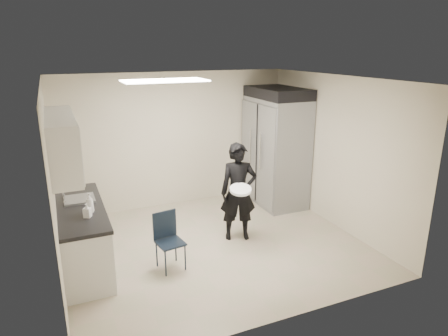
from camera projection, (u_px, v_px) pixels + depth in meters
name	position (u px, v px, depth m)	size (l,w,h in m)	color
floor	(215.00, 245.00, 6.38)	(4.50, 4.50, 0.00)	tan
ceiling	(214.00, 79.00, 5.62)	(4.50, 4.50, 0.00)	silver
back_wall	(176.00, 140.00, 7.76)	(4.50, 4.50, 0.00)	beige
left_wall	(53.00, 187.00, 5.15)	(4.00, 4.00, 0.00)	beige
right_wall	(335.00, 152.00, 6.86)	(4.00, 4.00, 0.00)	beige
ceiling_panel	(165.00, 81.00, 5.75)	(1.20, 0.60, 0.02)	white
lower_counter	(83.00, 238.00, 5.69)	(0.60, 1.90, 0.86)	silver
countertop	(80.00, 208.00, 5.56)	(0.64, 1.95, 0.05)	black
sink	(80.00, 203.00, 5.79)	(0.42, 0.40, 0.14)	gray
faucet	(64.00, 195.00, 5.67)	(0.02, 0.02, 0.24)	silver
upper_cabinets	(62.00, 143.00, 5.23)	(0.35, 1.80, 0.75)	silver
towel_dispenser	(56.00, 141.00, 6.28)	(0.22, 0.30, 0.35)	black
notice_sticker_left	(54.00, 191.00, 5.26)	(0.00, 0.12, 0.07)	yellow
notice_sticker_right	(54.00, 189.00, 5.45)	(0.00, 0.12, 0.07)	yellow
commercial_fridge	(276.00, 152.00, 7.89)	(0.80, 1.35, 2.10)	gray
fridge_compressor	(278.00, 93.00, 7.55)	(0.80, 1.35, 0.20)	black
folding_chair	(170.00, 243.00, 5.60)	(0.35, 0.35, 0.80)	black
man_tuxedo	(238.00, 192.00, 6.41)	(0.59, 0.39, 1.60)	black
bucket_lid	(241.00, 190.00, 6.13)	(0.34, 0.34, 0.04)	silver
soap_bottle_a	(89.00, 203.00, 5.31)	(0.11, 0.11, 0.28)	white
soap_bottle_b	(87.00, 210.00, 5.17)	(0.09, 0.09, 0.19)	#AEABB7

